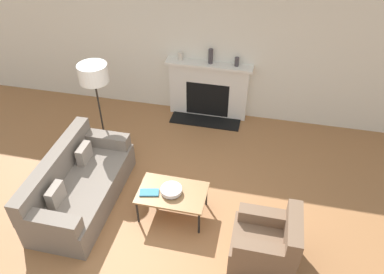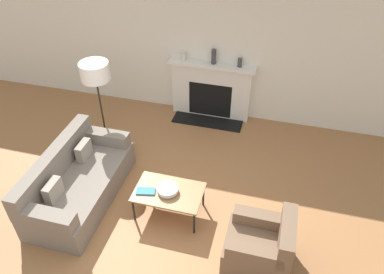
# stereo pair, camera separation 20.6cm
# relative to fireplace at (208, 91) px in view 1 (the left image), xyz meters

# --- Properties ---
(ground_plane) EXTENTS (18.00, 18.00, 0.00)m
(ground_plane) POSITION_rel_fireplace_xyz_m (-0.20, -3.04, -0.55)
(ground_plane) COLOR #99663D
(wall_back) EXTENTS (18.00, 0.06, 2.90)m
(wall_back) POSITION_rel_fireplace_xyz_m (-0.20, 0.14, 0.90)
(wall_back) COLOR silver
(wall_back) RESTS_ON ground_plane
(fireplace) EXTENTS (1.64, 0.59, 1.14)m
(fireplace) POSITION_rel_fireplace_xyz_m (0.00, 0.00, 0.00)
(fireplace) COLOR silver
(fireplace) RESTS_ON ground_plane
(couch) EXTENTS (0.93, 1.97, 0.84)m
(couch) POSITION_rel_fireplace_xyz_m (-1.45, -2.73, -0.24)
(couch) COLOR slate
(couch) RESTS_ON ground_plane
(armchair_near) EXTENTS (0.82, 0.73, 0.82)m
(armchair_near) POSITION_rel_fireplace_xyz_m (1.36, -3.15, -0.24)
(armchair_near) COLOR brown
(armchair_near) RESTS_ON ground_plane
(coffee_table) EXTENTS (0.98, 0.62, 0.44)m
(coffee_table) POSITION_rel_fireplace_xyz_m (-0.02, -2.66, -0.15)
(coffee_table) COLOR olive
(coffee_table) RESTS_ON ground_plane
(bowl) EXTENTS (0.30, 0.30, 0.08)m
(bowl) POSITION_rel_fireplace_xyz_m (-0.03, -2.67, -0.06)
(bowl) COLOR silver
(bowl) RESTS_ON coffee_table
(book) EXTENTS (0.30, 0.20, 0.02)m
(book) POSITION_rel_fireplace_xyz_m (-0.33, -2.76, -0.10)
(book) COLOR teal
(book) RESTS_ON coffee_table
(floor_lamp) EXTENTS (0.47, 0.47, 1.68)m
(floor_lamp) POSITION_rel_fireplace_xyz_m (-1.57, -1.49, 0.91)
(floor_lamp) COLOR black
(floor_lamp) RESTS_ON ground_plane
(mantel_vase_left) EXTENTS (0.10, 0.10, 0.15)m
(mantel_vase_left) POSITION_rel_fireplace_xyz_m (-0.55, 0.01, 0.66)
(mantel_vase_left) COLOR beige
(mantel_vase_left) RESTS_ON fireplace
(mantel_vase_center_left) EXTENTS (0.09, 0.09, 0.28)m
(mantel_vase_center_left) POSITION_rel_fireplace_xyz_m (0.02, 0.01, 0.72)
(mantel_vase_center_left) COLOR #3D383D
(mantel_vase_center_left) RESTS_ON fireplace
(mantel_vase_center_right) EXTENTS (0.08, 0.08, 0.17)m
(mantel_vase_center_right) POSITION_rel_fireplace_xyz_m (0.51, 0.01, 0.67)
(mantel_vase_center_right) COLOR #3D383D
(mantel_vase_center_right) RESTS_ON fireplace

